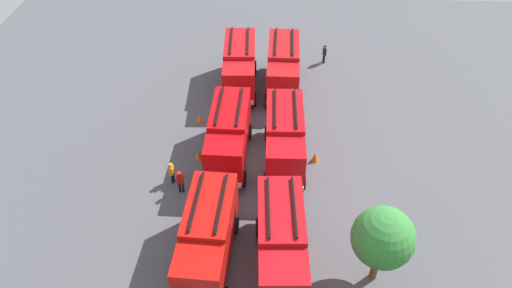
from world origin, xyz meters
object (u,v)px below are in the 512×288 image
Objects in this scene: firefighter_0 at (172,172)px; firefighter_2 at (180,181)px; firefighter_4 at (324,53)px; tree_0 at (383,238)px; fire_truck_3 at (283,66)px; fire_truck_1 at (229,134)px; traffic_cone_1 at (200,118)px; fire_truck_0 at (240,65)px; fire_truck_5 at (281,241)px; fire_truck_4 at (285,137)px; traffic_cone_0 at (315,157)px; fire_truck_2 at (208,236)px; traffic_cone_2 at (199,155)px.

firefighter_2 is (0.89, 0.74, 0.09)m from firefighter_0.
tree_0 reaches higher than firefighter_4.
firefighter_4 is (-4.30, 3.68, -1.21)m from fire_truck_3.
fire_truck_1 is 4.50× the size of firefighter_0.
fire_truck_0 is at bearing 151.50° from traffic_cone_1.
fire_truck_5 reaches higher than firefighter_0.
firefighter_4 is 13.65m from traffic_cone_1.
fire_truck_4 is 7.59m from firefighter_2.
fire_truck_4 is at bearing 58.38° from traffic_cone_1.
fire_truck_5 is at bearing 23.46° from fire_truck_1.
traffic_cone_0 is (-3.50, 8.86, -0.61)m from firefighter_2.
firefighter_0 is at bearing -148.14° from firefighter_2.
fire_truck_2 reaches higher than traffic_cone_1.
fire_truck_2 is at bearing -26.96° from fire_truck_4.
fire_truck_4 is at bearing 92.08° from traffic_cone_2.
fire_truck_0 reaches higher than firefighter_2.
traffic_cone_1 is at bearing -123.32° from fire_truck_4.
fire_truck_1 and fire_truck_4 have the same top height.
firefighter_2 is 2.61× the size of traffic_cone_1.
firefighter_2 is at bearing -27.09° from fire_truck_3.
fire_truck_5 is 1.43× the size of tree_0.
firefighter_0 is 19.23m from firefighter_4.
firefighter_2 is at bearing -11.63° from traffic_cone_2.
fire_truck_4 is 10.69m from tree_0.
firefighter_4 is at bearing 145.12° from traffic_cone_2.
fire_truck_5 is (0.11, 4.03, 0.00)m from fire_truck_2.
fire_truck_4 is 7.87m from traffic_cone_1.
firefighter_2 is 7.50m from traffic_cone_1.
tree_0 is (5.84, 11.75, 2.47)m from firefighter_2.
firefighter_2 is at bearing 133.83° from firefighter_0.
tree_0 reaches higher than fire_truck_5.
traffic_cone_0 is at bearing -162.84° from tree_0.
fire_truck_3 is 0.98× the size of fire_truck_5.
fire_truck_0 and fire_truck_2 have the same top height.
fire_truck_1 is at bearing -3.16° from fire_truck_0.
fire_truck_1 and fire_truck_2 have the same top height.
fire_truck_1 and fire_truck_3 have the same top height.
fire_truck_3 is 17.82m from fire_truck_5.
fire_truck_0 is 9.76m from fire_truck_4.
fire_truck_5 is 10.27× the size of traffic_cone_2.
fire_truck_5 is 9.92× the size of traffic_cone_0.
fire_truck_1 is at bearing 34.23° from traffic_cone_1.
fire_truck_0 is 12.81m from firefighter_2.
firefighter_0 is at bearing -149.57° from fire_truck_2.
fire_truck_4 reaches higher than firefighter_4.
fire_truck_5 is at bearing -14.44° from traffic_cone_0.
tree_0 reaches higher than fire_truck_2.
firefighter_0 is at bearing -31.57° from fire_truck_3.
traffic_cone_0 is at bearing 90.47° from fire_truck_1.
fire_truck_2 is (8.74, -0.28, 0.00)m from fire_truck_1.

